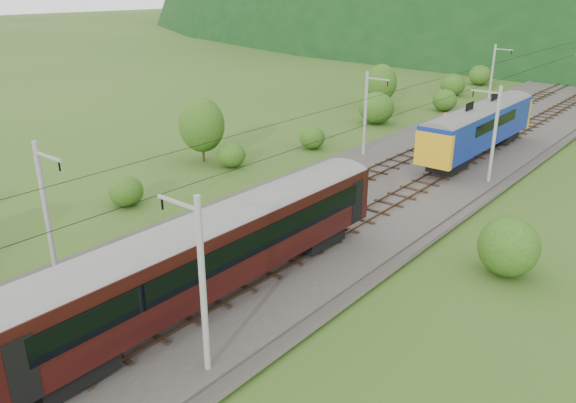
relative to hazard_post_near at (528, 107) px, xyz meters
The scene contains 13 objects.
ground 61.72m from the hazard_post_near, 89.85° to the right, with size 600.00×600.00×0.00m, color #2E4B17.
railbed 51.72m from the hazard_post_near, 89.82° to the right, with size 14.00×220.00×0.30m, color #38332D.
track_left 51.76m from the hazard_post_near, 92.47° to the right, with size 2.40×220.00×0.27m.
track_right 51.78m from the hazard_post_near, 87.16° to the right, with size 2.40×220.00×0.27m.
catenary_left 30.50m from the hazard_post_near, 101.33° to the right, with size 2.54×192.28×8.00m.
catenary_right 30.57m from the hazard_post_near, 78.05° to the right, with size 2.54×192.28×8.00m.
overhead_wires 52.07m from the hazard_post_near, 89.82° to the right, with size 4.83×198.00×0.03m.
mountain_ridge 266.73m from the hazard_post_near, 116.70° to the left, with size 336.00×280.00×132.00m, color black.
hazard_post_near is the anchor object (origin of this frame).
hazard_post_far 25.42m from the hazard_post_near, 88.84° to the right, with size 0.14×0.14×1.29m, color red.
signal 16.53m from the hazard_post_near, 104.25° to the right, with size 0.23×0.23×2.06m.
vegetation_left 54.25m from the hazard_post_near, 105.20° to the right, with size 12.93×142.96×6.12m.
vegetation_right 52.72m from the hazard_post_near, 76.72° to the right, with size 6.22×92.04×3.12m.
Camera 1 is at (21.64, -13.22, 15.84)m, focal length 35.00 mm.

